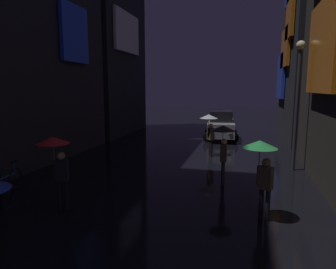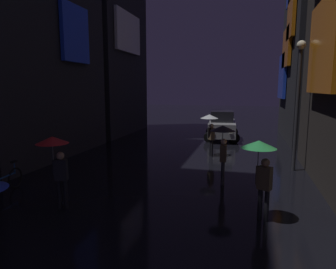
{
  "view_description": "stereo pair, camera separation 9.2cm",
  "coord_description": "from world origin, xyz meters",
  "px_view_note": "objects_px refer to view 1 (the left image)",
  "views": [
    {
      "loc": [
        2.98,
        0.41,
        3.45
      ],
      "look_at": [
        0.0,
        11.87,
        1.6
      ],
      "focal_mm": 32.0,
      "sensor_mm": 36.0,
      "label": 1
    },
    {
      "loc": [
        3.07,
        0.43,
        3.45
      ],
      "look_at": [
        0.0,
        11.87,
        1.6
      ],
      "focal_mm": 32.0,
      "sensor_mm": 36.0,
      "label": 2
    }
  ],
  "objects_px": {
    "pedestrian_foreground_left_red": "(56,152)",
    "pedestrian_near_crossing_green": "(262,158)",
    "bicycle_parked_at_storefront": "(4,182)",
    "pedestrian_far_right_black": "(223,138)",
    "car_distant": "(221,126)",
    "pedestrian_midstreet_centre_clear": "(209,123)",
    "streetlamp_right_far": "(298,91)"
  },
  "relations": [
    {
      "from": "pedestrian_midstreet_centre_clear",
      "to": "pedestrian_near_crossing_green",
      "type": "bearing_deg",
      "value": -73.05
    },
    {
      "from": "bicycle_parked_at_storefront",
      "to": "car_distant",
      "type": "height_order",
      "value": "car_distant"
    },
    {
      "from": "pedestrian_midstreet_centre_clear",
      "to": "bicycle_parked_at_storefront",
      "type": "xyz_separation_m",
      "value": [
        -5.83,
        -7.25,
        -1.28
      ]
    },
    {
      "from": "pedestrian_far_right_black",
      "to": "bicycle_parked_at_storefront",
      "type": "relative_size",
      "value": 1.17
    },
    {
      "from": "bicycle_parked_at_storefront",
      "to": "streetlamp_right_far",
      "type": "height_order",
      "value": "streetlamp_right_far"
    },
    {
      "from": "pedestrian_foreground_left_red",
      "to": "car_distant",
      "type": "distance_m",
      "value": 13.68
    },
    {
      "from": "pedestrian_midstreet_centre_clear",
      "to": "pedestrian_near_crossing_green",
      "type": "distance_m",
      "value": 7.52
    },
    {
      "from": "car_distant",
      "to": "bicycle_parked_at_storefront",
      "type": "bearing_deg",
      "value": -115.67
    },
    {
      "from": "pedestrian_far_right_black",
      "to": "pedestrian_foreground_left_red",
      "type": "height_order",
      "value": "same"
    },
    {
      "from": "pedestrian_midstreet_centre_clear",
      "to": "streetlamp_right_far",
      "type": "height_order",
      "value": "streetlamp_right_far"
    },
    {
      "from": "pedestrian_midstreet_centre_clear",
      "to": "pedestrian_far_right_black",
      "type": "distance_m",
      "value": 4.46
    },
    {
      "from": "pedestrian_midstreet_centre_clear",
      "to": "car_distant",
      "type": "bearing_deg",
      "value": 88.12
    },
    {
      "from": "pedestrian_foreground_left_red",
      "to": "pedestrian_near_crossing_green",
      "type": "xyz_separation_m",
      "value": [
        5.51,
        0.77,
        0.0
      ]
    },
    {
      "from": "streetlamp_right_far",
      "to": "pedestrian_far_right_black",
      "type": "bearing_deg",
      "value": -137.8
    },
    {
      "from": "pedestrian_midstreet_centre_clear",
      "to": "pedestrian_foreground_left_red",
      "type": "relative_size",
      "value": 1.0
    },
    {
      "from": "pedestrian_foreground_left_red",
      "to": "bicycle_parked_at_storefront",
      "type": "xyz_separation_m",
      "value": [
        -2.51,
        0.71,
        -1.28
      ]
    },
    {
      "from": "pedestrian_foreground_left_red",
      "to": "bicycle_parked_at_storefront",
      "type": "height_order",
      "value": "pedestrian_foreground_left_red"
    },
    {
      "from": "pedestrian_near_crossing_green",
      "to": "streetlamp_right_far",
      "type": "xyz_separation_m",
      "value": [
        1.58,
        5.35,
        1.66
      ]
    },
    {
      "from": "car_distant",
      "to": "pedestrian_far_right_black",
      "type": "bearing_deg",
      "value": -85.03
    },
    {
      "from": "bicycle_parked_at_storefront",
      "to": "car_distant",
      "type": "xyz_separation_m",
      "value": [
        6.0,
        12.49,
        0.54
      ]
    },
    {
      "from": "bicycle_parked_at_storefront",
      "to": "streetlamp_right_far",
      "type": "bearing_deg",
      "value": 29.4
    },
    {
      "from": "bicycle_parked_at_storefront",
      "to": "pedestrian_far_right_black",
      "type": "bearing_deg",
      "value": 23.02
    },
    {
      "from": "pedestrian_far_right_black",
      "to": "car_distant",
      "type": "relative_size",
      "value": 0.5
    },
    {
      "from": "pedestrian_far_right_black",
      "to": "bicycle_parked_at_storefront",
      "type": "distance_m",
      "value": 7.54
    },
    {
      "from": "car_distant",
      "to": "pedestrian_near_crossing_green",
      "type": "bearing_deg",
      "value": -80.77
    },
    {
      "from": "pedestrian_near_crossing_green",
      "to": "bicycle_parked_at_storefront",
      "type": "height_order",
      "value": "pedestrian_near_crossing_green"
    },
    {
      "from": "streetlamp_right_far",
      "to": "pedestrian_foreground_left_red",
      "type": "bearing_deg",
      "value": -139.2
    },
    {
      "from": "pedestrian_foreground_left_red",
      "to": "pedestrian_near_crossing_green",
      "type": "distance_m",
      "value": 5.57
    },
    {
      "from": "pedestrian_midstreet_centre_clear",
      "to": "pedestrian_near_crossing_green",
      "type": "relative_size",
      "value": 1.0
    },
    {
      "from": "pedestrian_midstreet_centre_clear",
      "to": "streetlamp_right_far",
      "type": "xyz_separation_m",
      "value": [
        3.77,
        -1.84,
        1.66
      ]
    },
    {
      "from": "pedestrian_far_right_black",
      "to": "streetlamp_right_far",
      "type": "relative_size",
      "value": 0.4
    },
    {
      "from": "pedestrian_far_right_black",
      "to": "streetlamp_right_far",
      "type": "height_order",
      "value": "streetlamp_right_far"
    }
  ]
}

